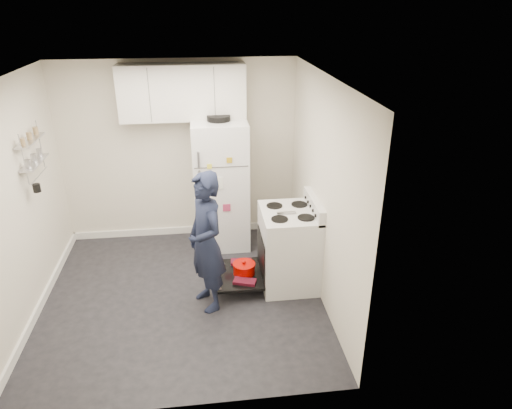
{
  "coord_description": "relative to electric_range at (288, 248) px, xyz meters",
  "views": [
    {
      "loc": [
        0.31,
        -4.5,
        3.21
      ],
      "look_at": [
        0.89,
        0.19,
        1.05
      ],
      "focal_mm": 32.0,
      "sensor_mm": 36.0,
      "label": 1
    }
  ],
  "objects": [
    {
      "name": "room",
      "position": [
        -1.29,
        -0.12,
        0.74
      ],
      "size": [
        3.21,
        3.21,
        2.51
      ],
      "color": "black",
      "rests_on": "ground"
    },
    {
      "name": "open_oven_door",
      "position": [
        -0.56,
        -0.0,
        -0.29
      ],
      "size": [
        0.55,
        0.7,
        0.22
      ],
      "color": "black",
      "rests_on": "ground"
    },
    {
      "name": "upper_cabinets",
      "position": [
        -1.16,
        1.28,
        1.63
      ],
      "size": [
        1.6,
        0.33,
        0.7
      ],
      "primitive_type": "cube",
      "color": "silver",
      "rests_on": "room"
    },
    {
      "name": "wall_shelf_rack",
      "position": [
        -2.78,
        0.34,
        1.21
      ],
      "size": [
        0.14,
        0.6,
        0.61
      ],
      "color": "#B2B2B7",
      "rests_on": "room"
    },
    {
      "name": "person",
      "position": [
        -0.96,
        -0.33,
        0.33
      ],
      "size": [
        0.58,
        0.69,
        1.6
      ],
      "primitive_type": "imported",
      "rotation": [
        0.0,
        0.0,
        -1.17
      ],
      "color": "#171C33",
      "rests_on": "ground"
    },
    {
      "name": "refrigerator",
      "position": [
        -0.72,
        1.1,
        0.42
      ],
      "size": [
        0.72,
        0.74,
        1.83
      ],
      "color": "white",
      "rests_on": "ground"
    },
    {
      "name": "electric_range",
      "position": [
        0.0,
        0.0,
        0.0
      ],
      "size": [
        0.66,
        0.76,
        1.1
      ],
      "color": "silver",
      "rests_on": "ground"
    }
  ]
}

